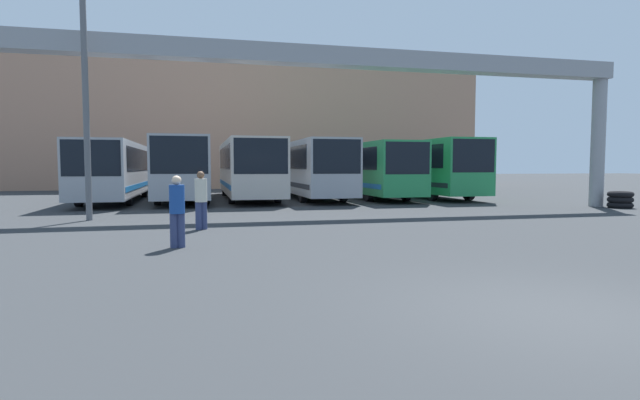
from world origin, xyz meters
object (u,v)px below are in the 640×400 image
object	(u,v)px
bus_slot_4	(367,167)
pedestrian_far_center	(177,210)
bus_slot_0	(115,168)
bus_slot_5	(427,165)
pedestrian_mid_right	(201,199)
bus_slot_1	(184,166)
tire_stack	(620,200)
bus_slot_3	(309,166)
bus_slot_2	(248,166)
lamp_post	(85,75)

from	to	relation	value
bus_slot_4	pedestrian_far_center	bearing A→B (deg)	-121.86
pedestrian_far_center	bus_slot_0	bearing A→B (deg)	-81.63
bus_slot_0	bus_slot_5	size ratio (longest dim) A/B	1.18
bus_slot_5	pedestrian_mid_right	distance (m)	17.73
bus_slot_1	pedestrian_far_center	world-z (taller)	bus_slot_1
tire_stack	pedestrian_mid_right	bearing A→B (deg)	-169.45
bus_slot_3	bus_slot_5	distance (m)	6.93
bus_slot_3	pedestrian_mid_right	bearing A→B (deg)	-114.85
bus_slot_0	pedestrian_mid_right	xyz separation A→B (m)	(4.27, -13.06, -0.84)
bus_slot_1	bus_slot_2	distance (m)	3.44
bus_slot_2	bus_slot_4	distance (m)	6.87
pedestrian_mid_right	tire_stack	world-z (taller)	pedestrian_mid_right
bus_slot_1	pedestrian_mid_right	world-z (taller)	bus_slot_1
bus_slot_0	bus_slot_1	distance (m)	3.44
bus_slot_5	lamp_post	size ratio (longest dim) A/B	1.13
bus_slot_5	bus_slot_2	bearing A→B (deg)	174.45
bus_slot_5	pedestrian_mid_right	bearing A→B (deg)	-136.78
bus_slot_5	lamp_post	world-z (taller)	lamp_post
pedestrian_mid_right	tire_stack	size ratio (longest dim) A/B	1.61
bus_slot_2	bus_slot_5	distance (m)	10.35
bus_slot_2	lamp_post	world-z (taller)	lamp_post
bus_slot_3	bus_slot_5	world-z (taller)	bus_slot_5
bus_slot_4	pedestrian_mid_right	size ratio (longest dim) A/B	6.99
bus_slot_3	pedestrian_mid_right	world-z (taller)	bus_slot_3
bus_slot_1	tire_stack	bearing A→B (deg)	-27.54
bus_slot_5	pedestrian_far_center	bearing A→B (deg)	-131.29
bus_slot_1	pedestrian_far_center	xyz separation A→B (m)	(0.31, -16.23, -0.98)
bus_slot_2	bus_slot_3	distance (m)	3.44
bus_slot_2	bus_slot_3	size ratio (longest dim) A/B	1.02
pedestrian_far_center	lamp_post	world-z (taller)	lamp_post
bus_slot_1	bus_slot_4	world-z (taller)	bus_slot_1
lamp_post	bus_slot_1	bearing A→B (deg)	73.75
pedestrian_far_center	tire_stack	world-z (taller)	pedestrian_far_center
bus_slot_0	lamp_post	xyz separation A→B (m)	(0.61, -9.69, 3.11)
pedestrian_mid_right	bus_slot_3	bearing A→B (deg)	44.69
bus_slot_0	pedestrian_far_center	xyz separation A→B (m)	(3.74, -16.23, -0.87)
bus_slot_0	tire_stack	world-z (taller)	bus_slot_0
bus_slot_2	bus_slot_4	xyz separation A→B (m)	(6.87, -0.21, -0.05)
bus_slot_2	pedestrian_mid_right	size ratio (longest dim) A/B	7.24
bus_slot_5	pedestrian_mid_right	world-z (taller)	bus_slot_5
bus_slot_0	tire_stack	size ratio (longest dim) A/B	11.56
bus_slot_5	tire_stack	bearing A→B (deg)	-60.74
pedestrian_far_center	tire_stack	size ratio (longest dim) A/B	1.55
pedestrian_far_center	pedestrian_mid_right	bearing A→B (deg)	-104.12
bus_slot_2	pedestrian_mid_right	xyz separation A→B (m)	(-2.60, -13.13, -0.92)
bus_slot_2	bus_slot_3	world-z (taller)	bus_slot_2
tire_stack	bus_slot_4	bearing A→B (deg)	131.09
bus_slot_5	tire_stack	size ratio (longest dim) A/B	9.76
bus_slot_1	tire_stack	distance (m)	21.11
bus_slot_1	bus_slot_3	world-z (taller)	bus_slot_1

